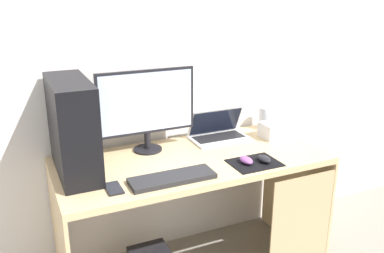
{
  "coord_description": "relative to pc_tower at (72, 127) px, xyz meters",
  "views": [
    {
      "loc": [
        -0.87,
        -1.92,
        1.64
      ],
      "look_at": [
        0.0,
        0.0,
        0.93
      ],
      "focal_mm": 39.12,
      "sensor_mm": 36.0,
      "label": 1
    }
  ],
  "objects": [
    {
      "name": "mousepad",
      "position": [
        0.88,
        -0.28,
        -0.23
      ],
      "size": [
        0.26,
        0.2,
        0.0
      ],
      "primitive_type": "cube",
      "color": "black",
      "rests_on": "desk"
    },
    {
      "name": "cell_phone",
      "position": [
        0.12,
        -0.27,
        -0.23
      ],
      "size": [
        0.07,
        0.13,
        0.01
      ],
      "primitive_type": "cube",
      "color": "black",
      "rests_on": "desk"
    },
    {
      "name": "mouse_right",
      "position": [
        0.93,
        -0.3,
        -0.21
      ],
      "size": [
        0.06,
        0.1,
        0.03
      ],
      "primitive_type": "ellipsoid",
      "color": "black",
      "rests_on": "mousepad"
    },
    {
      "name": "wall_back",
      "position": [
        0.61,
        0.3,
        0.32
      ],
      "size": [
        4.0,
        0.05,
        2.6
      ],
      "color": "silver",
      "rests_on": "ground_plane"
    },
    {
      "name": "desk",
      "position": [
        0.62,
        -0.09,
        -0.39
      ],
      "size": [
        1.47,
        0.67,
        0.75
      ],
      "color": "tan",
      "rests_on": "ground_plane"
    },
    {
      "name": "pc_tower",
      "position": [
        0.0,
        0.0,
        0.0
      ],
      "size": [
        0.18,
        0.49,
        0.47
      ],
      "primitive_type": "cube",
      "color": "black",
      "rests_on": "desk"
    },
    {
      "name": "mouse_left",
      "position": [
        0.83,
        -0.27,
        -0.21
      ],
      "size": [
        0.06,
        0.1,
        0.03
      ],
      "primitive_type": "ellipsoid",
      "color": "#8C4C99",
      "rests_on": "mousepad"
    },
    {
      "name": "keyboard",
      "position": [
        0.4,
        -0.29,
        -0.22
      ],
      "size": [
        0.42,
        0.14,
        0.02
      ],
      "primitive_type": "cube",
      "color": "#232326",
      "rests_on": "desk"
    },
    {
      "name": "monitor",
      "position": [
        0.42,
        0.12,
        0.02
      ],
      "size": [
        0.55,
        0.16,
        0.47
      ],
      "color": "black",
      "rests_on": "desk"
    },
    {
      "name": "projector",
      "position": [
        1.22,
        0.01,
        -0.19
      ],
      "size": [
        0.2,
        0.14,
        0.09
      ],
      "primitive_type": "cube",
      "color": "white",
      "rests_on": "desk"
    },
    {
      "name": "laptop",
      "position": [
        0.88,
        0.13,
        -0.2
      ],
      "size": [
        0.35,
        0.21,
        0.19
      ],
      "color": "white",
      "rests_on": "desk"
    },
    {
      "name": "speaker",
      "position": [
        1.24,
        0.17,
        -0.16
      ],
      "size": [
        0.09,
        0.09,
        0.15
      ],
      "primitive_type": "cylinder",
      "color": "#B7BCC6",
      "rests_on": "desk"
    }
  ]
}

